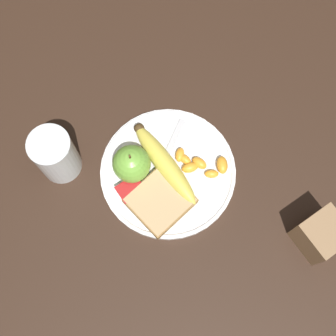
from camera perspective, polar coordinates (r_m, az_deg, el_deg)
The scene contains 15 objects.
ground_plane at distance 0.87m, azimuth 0.00°, elevation -0.63°, with size 3.00×3.00×0.00m, color #332116.
plate at distance 0.86m, azimuth 0.00°, elevation -0.48°, with size 0.25×0.25×0.01m.
juice_glass at distance 0.85m, azimuth -13.49°, elevation 1.47°, with size 0.07×0.07×0.11m.
apple at distance 0.83m, azimuth -4.47°, elevation 0.51°, with size 0.07×0.07×0.08m.
banana at distance 0.84m, azimuth -0.64°, elevation 0.46°, with size 0.04×0.19×0.04m.
bread_slice at distance 0.83m, azimuth -0.97°, elevation -4.04°, with size 0.11×0.11×0.02m.
fork at distance 0.86m, azimuth -0.92°, elevation -0.09°, with size 0.16×0.11×0.00m.
jam_packet at distance 0.84m, azimuth -4.58°, elevation -2.72°, with size 0.05×0.04×0.02m.
orange_segment_0 at distance 0.85m, azimuth 2.70°, elevation 0.06°, with size 0.04×0.03×0.02m.
orange_segment_1 at distance 0.86m, azimuth 6.61°, elevation 0.38°, with size 0.03×0.04×0.02m.
orange_segment_2 at distance 0.86m, azimuth 1.45°, elevation 1.63°, with size 0.03×0.03×0.02m.
orange_segment_3 at distance 0.86m, azimuth 2.05°, elevation 1.08°, with size 0.02×0.03×0.01m.
orange_segment_4 at distance 0.85m, azimuth 5.33°, elevation -0.72°, with size 0.03×0.03×0.01m.
orange_segment_5 at distance 0.86m, azimuth 3.85°, elevation 0.62°, with size 0.03×0.03×0.02m.
condiment_caddy at distance 0.84m, azimuth 18.14°, elevation -7.74°, with size 0.07×0.07×0.08m.
Camera 1 is at (-0.14, -0.21, 0.83)m, focal length 50.00 mm.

